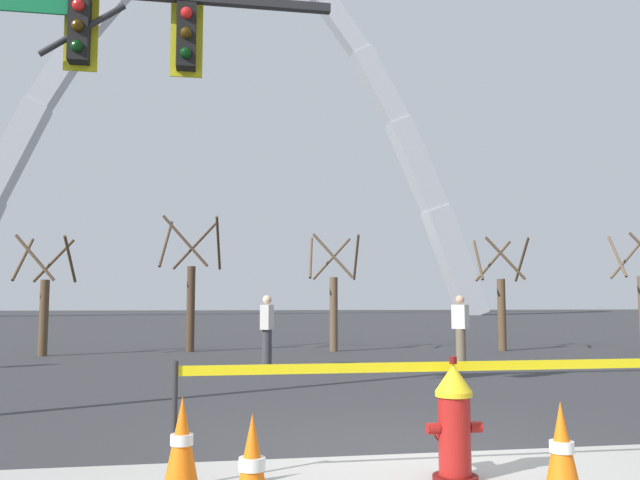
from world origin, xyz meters
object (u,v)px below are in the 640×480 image
(pedestrian_standing_center, at_px, (267,331))
(pedestrian_walking_right, at_px, (461,330))
(fire_hydrant, at_px, (454,422))
(monument_arch, at_px, (226,139))
(traffic_cone_mid_sidewalk, at_px, (562,455))
(traffic_cone_curb_edge, at_px, (252,473))
(traffic_signal_gantry, at_px, (56,100))
(traffic_cone_by_hydrant, at_px, (182,447))

(pedestrian_standing_center, xyz_separation_m, pedestrian_walking_right, (4.32, -0.38, 0.00))
(fire_hydrant, height_order, monument_arch, monument_arch)
(traffic_cone_mid_sidewalk, xyz_separation_m, monument_arch, (-0.60, 68.34, 19.21))
(traffic_cone_curb_edge, distance_m, pedestrian_walking_right, 11.26)
(traffic_cone_mid_sidewalk, relative_size, pedestrian_walking_right, 0.46)
(traffic_signal_gantry, bearing_deg, fire_hydrant, -43.15)
(traffic_signal_gantry, xyz_separation_m, monument_arch, (3.87, 63.85, 15.50))
(traffic_cone_curb_edge, xyz_separation_m, pedestrian_walking_right, (5.34, 9.90, 0.46))
(traffic_signal_gantry, bearing_deg, traffic_cone_by_hydrant, -64.31)
(fire_hydrant, bearing_deg, traffic_cone_mid_sidewalk, -57.01)
(monument_arch, xyz_separation_m, pedestrian_walking_right, (3.76, -58.56, -18.75))
(traffic_cone_by_hydrant, relative_size, traffic_signal_gantry, 0.12)
(fire_hydrant, bearing_deg, pedestrian_walking_right, 67.90)
(monument_arch, height_order, pedestrian_standing_center, monument_arch)
(traffic_cone_curb_edge, bearing_deg, pedestrian_standing_center, 84.33)
(pedestrian_walking_right, bearing_deg, traffic_cone_by_hydrant, -122.62)
(traffic_cone_mid_sidewalk, bearing_deg, monument_arch, 90.51)
(fire_hydrant, distance_m, traffic_cone_mid_sidewalk, 0.92)
(traffic_signal_gantry, distance_m, monument_arch, 65.82)
(pedestrian_walking_right, bearing_deg, traffic_cone_mid_sidewalk, -107.90)
(pedestrian_standing_center, bearing_deg, fire_hydrant, -85.94)
(fire_hydrant, height_order, traffic_signal_gantry, traffic_signal_gantry)
(fire_hydrant, height_order, traffic_cone_curb_edge, fire_hydrant)
(traffic_cone_by_hydrant, bearing_deg, pedestrian_standing_center, 81.08)
(traffic_cone_by_hydrant, xyz_separation_m, pedestrian_walking_right, (5.81, 9.07, 0.46))
(traffic_cone_mid_sidewalk, xyz_separation_m, pedestrian_walking_right, (3.16, 9.78, 0.46))
(traffic_cone_mid_sidewalk, distance_m, pedestrian_standing_center, 10.23)
(traffic_cone_by_hydrant, height_order, pedestrian_walking_right, pedestrian_walking_right)
(traffic_cone_mid_sidewalk, bearing_deg, fire_hydrant, 122.99)
(traffic_cone_by_hydrant, height_order, traffic_cone_curb_edge, same)
(traffic_cone_curb_edge, xyz_separation_m, monument_arch, (1.58, 68.47, 19.21))
(traffic_cone_by_hydrant, height_order, monument_arch, monument_arch)
(traffic_cone_by_hydrant, bearing_deg, traffic_cone_curb_edge, -60.88)
(traffic_cone_mid_sidewalk, distance_m, pedestrian_walking_right, 10.28)
(traffic_cone_by_hydrant, bearing_deg, pedestrian_walking_right, 57.38)
(fire_hydrant, height_order, pedestrian_walking_right, pedestrian_walking_right)
(traffic_cone_mid_sidewalk, height_order, monument_arch, monument_arch)
(traffic_cone_mid_sidewalk, distance_m, traffic_signal_gantry, 7.35)
(pedestrian_standing_center, bearing_deg, pedestrian_walking_right, -4.99)
(fire_hydrant, relative_size, traffic_signal_gantry, 0.17)
(traffic_cone_mid_sidewalk, height_order, pedestrian_standing_center, pedestrian_standing_center)
(fire_hydrant, height_order, traffic_cone_mid_sidewalk, fire_hydrant)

